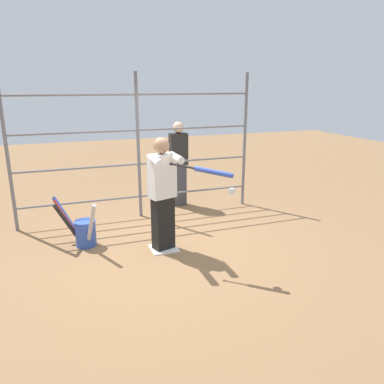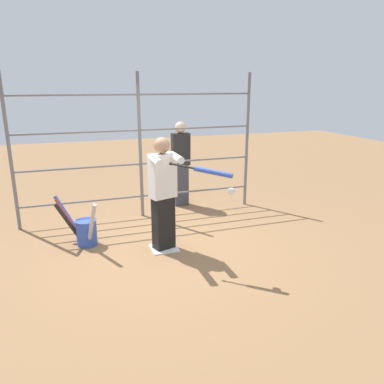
% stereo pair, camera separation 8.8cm
% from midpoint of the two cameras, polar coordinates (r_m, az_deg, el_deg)
% --- Properties ---
extents(ground_plane, '(24.00, 24.00, 0.00)m').
position_cam_midpoint_polar(ground_plane, '(5.87, -4.77, -8.62)').
color(ground_plane, olive).
extents(home_plate, '(0.40, 0.40, 0.02)m').
position_cam_midpoint_polar(home_plate, '(5.86, -4.77, -8.53)').
color(home_plate, white).
rests_on(home_plate, ground).
extents(fence_backstop, '(4.43, 0.06, 2.67)m').
position_cam_midpoint_polar(fence_backstop, '(6.98, -8.54, 6.76)').
color(fence_backstop, slate).
rests_on(fence_backstop, ground).
extents(batter, '(0.43, 0.67, 1.72)m').
position_cam_midpoint_polar(batter, '(5.53, -4.94, 0.12)').
color(batter, black).
rests_on(batter, ground).
extents(baseball_bat_swinging, '(0.68, 0.63, 0.14)m').
position_cam_midpoint_polar(baseball_bat_swinging, '(4.79, 1.95, 3.22)').
color(baseball_bat_swinging, black).
extents(softball_in_flight, '(0.10, 0.10, 0.10)m').
position_cam_midpoint_polar(softball_in_flight, '(4.77, 5.57, 0.10)').
color(softball_in_flight, white).
extents(bat_bucket, '(0.63, 1.02, 0.82)m').
position_cam_midpoint_polar(bat_bucket, '(6.12, -16.65, -5.68)').
color(bat_bucket, '#3351B2').
rests_on(bat_bucket, ground).
extents(bystander_behind_fence, '(0.36, 0.22, 1.73)m').
position_cam_midpoint_polar(bystander_behind_fence, '(7.66, -2.39, 4.47)').
color(bystander_behind_fence, '#3F3F47').
rests_on(bystander_behind_fence, ground).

